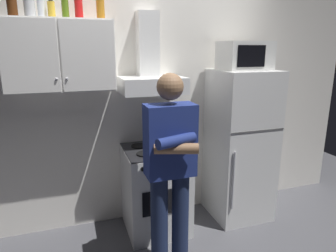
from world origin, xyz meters
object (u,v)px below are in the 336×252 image
(microwave, at_px, (245,56))
(bottle_olive_oil, at_px, (65,6))
(bottle_canister_steel, at_px, (29,4))
(bottle_spice_jar, at_px, (51,10))
(refrigerator, at_px, (240,145))
(range_hood, at_px, (151,72))
(stove_oven, at_px, (156,189))
(bottle_rum_dark, at_px, (11,0))
(bottle_soda_red, at_px, (78,3))
(bottle_liquor_amber, at_px, (100,3))
(bottle_vodka_clear, at_px, (41,0))
(person_standing, at_px, (170,169))
(upper_cabinet, at_px, (60,56))

(microwave, height_order, bottle_olive_oil, bottle_olive_oil)
(microwave, height_order, bottle_canister_steel, bottle_canister_steel)
(bottle_spice_jar, bearing_deg, microwave, -2.99)
(refrigerator, bearing_deg, bottle_canister_steel, 176.46)
(bottle_canister_steel, bearing_deg, range_hood, 0.29)
(microwave, bearing_deg, stove_oven, -178.85)
(bottle_rum_dark, distance_m, bottle_spice_jar, 0.30)
(stove_oven, relative_size, microwave, 1.82)
(range_hood, height_order, microwave, range_hood)
(bottle_soda_red, relative_size, bottle_spice_jar, 1.89)
(bottle_liquor_amber, xyz_separation_m, bottle_soda_red, (-0.18, 0.02, -0.00))
(bottle_vodka_clear, bearing_deg, range_hood, -1.55)
(bottle_rum_dark, xyz_separation_m, bottle_soda_red, (0.51, 0.04, 0.00))
(range_hood, xyz_separation_m, person_standing, (-0.05, -0.73, -0.70))
(upper_cabinet, xyz_separation_m, bottle_soda_red, (0.18, 0.04, 0.43))
(upper_cabinet, height_order, bottle_liquor_amber, bottle_liquor_amber)
(person_standing, bearing_deg, bottle_canister_steel, 142.57)
(bottle_rum_dark, bearing_deg, range_hood, -0.24)
(bottle_olive_oil, bearing_deg, stove_oven, -12.20)
(microwave, relative_size, bottle_olive_oil, 2.15)
(upper_cabinet, relative_size, range_hood, 1.20)
(bottle_rum_dark, bearing_deg, bottle_spice_jar, -3.74)
(bottle_liquor_amber, bearing_deg, microwave, -5.38)
(stove_oven, relative_size, bottle_rum_dark, 3.15)
(bottle_liquor_amber, relative_size, bottle_canister_steel, 1.35)
(range_hood, xyz_separation_m, microwave, (0.95, -0.11, 0.14))
(bottle_olive_oil, xyz_separation_m, bottle_soda_red, (0.11, 0.01, 0.03))
(bottle_canister_steel, xyz_separation_m, bottle_soda_red, (0.38, 0.05, 0.03))
(bottle_rum_dark, height_order, bottle_soda_red, bottle_soda_red)
(stove_oven, relative_size, refrigerator, 0.55)
(stove_oven, xyz_separation_m, person_standing, (-0.05, -0.61, 0.47))
(upper_cabinet, distance_m, bottle_canister_steel, 0.45)
(person_standing, height_order, bottle_canister_steel, bottle_canister_steel)
(microwave, height_order, bottle_spice_jar, bottle_spice_jar)
(bottle_liquor_amber, relative_size, bottle_rum_dark, 1.04)
(refrigerator, distance_m, bottle_spice_jar, 2.22)
(bottle_liquor_amber, xyz_separation_m, bottle_vodka_clear, (-0.47, 0.00, 0.01))
(bottle_liquor_amber, height_order, bottle_canister_steel, bottle_liquor_amber)
(person_standing, bearing_deg, bottle_liquor_amber, 117.07)
(stove_oven, bearing_deg, bottle_soda_red, 164.63)
(stove_oven, height_order, person_standing, person_standing)
(bottle_canister_steel, bearing_deg, person_standing, -37.43)
(microwave, xyz_separation_m, bottle_olive_oil, (-1.68, 0.14, 0.42))
(range_hood, bearing_deg, bottle_liquor_amber, 176.99)
(bottle_olive_oil, height_order, bottle_canister_steel, bottle_olive_oil)
(bottle_liquor_amber, xyz_separation_m, bottle_spice_jar, (-0.40, -0.04, -0.07))
(refrigerator, height_order, bottle_olive_oil, bottle_olive_oil)
(bottle_olive_oil, distance_m, bottle_soda_red, 0.11)
(bottle_vodka_clear, bearing_deg, bottle_olive_oil, 1.82)
(bottle_vodka_clear, distance_m, bottle_soda_red, 0.29)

